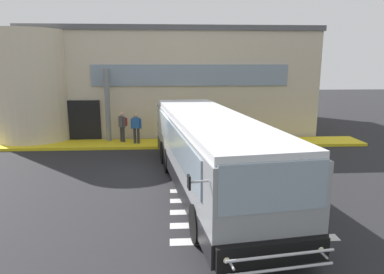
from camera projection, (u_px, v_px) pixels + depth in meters
name	position (u px, v px, depth m)	size (l,w,h in m)	color
ground_plane	(175.00, 171.00, 14.65)	(80.00, 90.00, 0.02)	#232326
bay_paint_stripes	(241.00, 211.00, 10.66)	(4.40, 3.96, 0.01)	silver
terminal_building	(164.00, 80.00, 25.19)	(19.06, 13.80, 6.58)	beige
boarding_curb	(174.00, 143.00, 19.32)	(21.26, 2.00, 0.15)	yellow
entry_support_column	(108.00, 105.00, 19.25)	(0.28, 0.28, 4.03)	slate
bus_main_foreground	(209.00, 153.00, 12.26)	(4.05, 11.67, 2.70)	gray
passenger_near_column	(122.00, 125.00, 19.23)	(0.50, 0.52, 1.68)	#2D2D33
passenger_by_doorway	(136.00, 127.00, 18.83)	(0.59, 0.26, 1.68)	#2D2D33
safety_bollard_yellow	(165.00, 142.00, 18.04)	(0.18, 0.18, 0.90)	yellow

